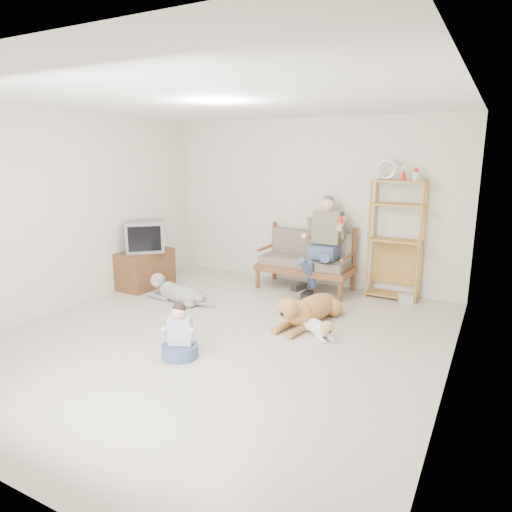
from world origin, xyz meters
The scene contains 16 objects.
floor centered at (0.00, 0.00, 0.00)m, with size 5.50×5.50×0.00m, color beige.
ceiling centered at (0.00, 0.00, 2.70)m, with size 5.50×5.50×0.00m, color white.
wall_back centered at (0.00, 2.75, 1.35)m, with size 5.00×5.00×0.00m, color beige.
wall_left centered at (-2.50, 0.00, 1.35)m, with size 5.50×5.50×0.00m, color beige.
wall_right centered at (2.50, 0.00, 1.35)m, with size 5.50×5.50×0.00m, color beige.
loveseat centered at (0.13, 2.38, 0.49)m, with size 1.51×0.72×0.95m.
man centered at (0.42, 2.19, 0.70)m, with size 0.58×0.82×1.33m.
etagere centered at (1.46, 2.55, 0.91)m, with size 0.79×0.34×2.07m.
book_stack centered at (1.70, 2.39, 0.06)m, with size 0.20×0.14×0.12m, color silver.
tv_stand centered at (-2.23, 1.22, 0.30)m, with size 0.55×0.92×0.60m.
crt_tv centered at (-2.20, 1.21, 0.85)m, with size 0.75×0.74×0.49m.
wall_outlet centered at (-1.25, 2.73, 0.30)m, with size 0.12×0.02×0.08m, color silver.
golden_retriever centered at (0.74, 0.94, 0.19)m, with size 0.55×1.51×0.46m.
shaggy_dog centered at (-1.32, 0.85, 0.15)m, with size 1.26×0.37×0.37m.
terrier centered at (1.03, 0.62, 0.11)m, with size 0.56×0.48×0.25m.
child centered at (-0.09, -0.64, 0.22)m, with size 0.39×0.39×0.62m.
Camera 1 is at (2.80, -4.27, 2.16)m, focal length 32.00 mm.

